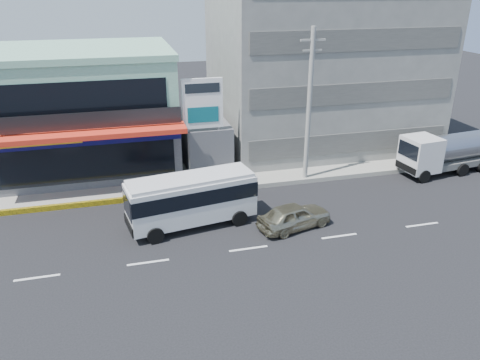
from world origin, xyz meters
name	(u,v)px	position (x,y,z in m)	size (l,w,h in m)	color
ground	(248,249)	(0.00, 0.00, 0.00)	(120.00, 120.00, 0.00)	black
sidewalk	(280,169)	(5.00, 9.50, 0.15)	(70.00, 5.00, 0.30)	gray
shop_building	(85,113)	(-8.00, 13.95, 4.00)	(12.40, 11.70, 8.00)	#444549
concrete_building	(321,57)	(10.00, 15.00, 7.00)	(16.00, 12.00, 14.00)	gray
gap_structure	(204,143)	(0.00, 12.00, 1.75)	(3.00, 6.00, 3.50)	#444549
satellite_dish	(206,122)	(0.00, 11.00, 3.58)	(1.50, 1.50, 0.15)	slate
billboard	(203,109)	(-0.50, 9.20, 4.93)	(2.60, 0.18, 6.90)	gray
utility_pole_near	(309,106)	(6.00, 7.40, 5.15)	(1.60, 0.30, 10.00)	#999993
minibus	(191,197)	(-2.32, 3.18, 1.73)	(7.18, 3.31, 2.89)	silver
sedan	(294,216)	(3.00, 1.50, 0.71)	(1.68, 4.17, 1.42)	tan
tanker_truck	(446,152)	(16.02, 6.47, 1.52)	(7.35, 3.00, 2.82)	silver
motorcycle_rider	(159,205)	(-4.00, 4.65, 0.74)	(1.84, 1.20, 2.24)	#590C10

